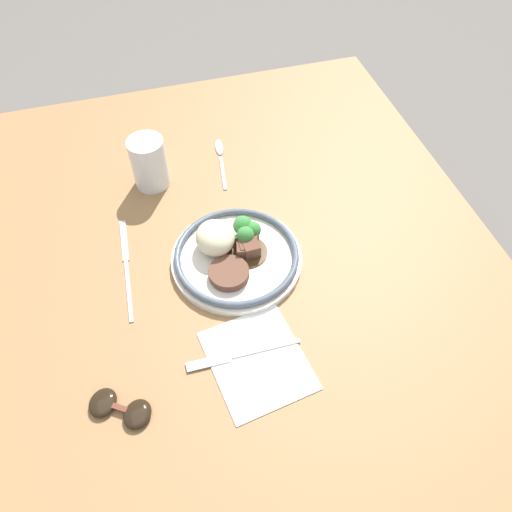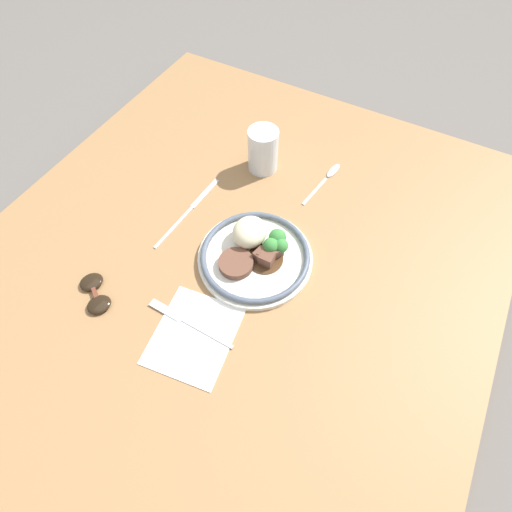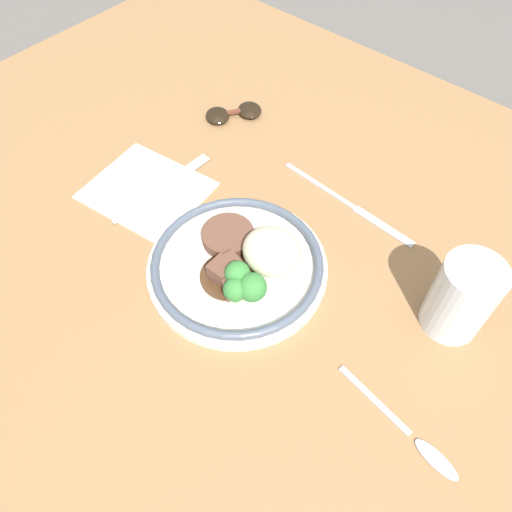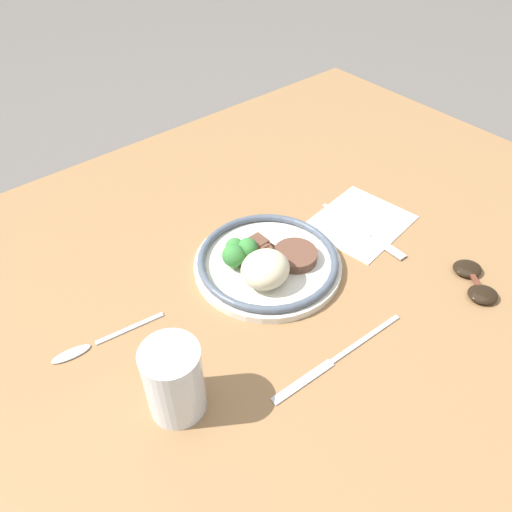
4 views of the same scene
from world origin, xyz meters
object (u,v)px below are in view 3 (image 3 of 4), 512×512
Objects in this scene: plate at (242,264)px; sunglasses at (234,113)px; juice_glass at (460,300)px; spoon at (420,444)px; fork at (172,181)px; knife at (351,206)px.

sunglasses is at bearing 134.37° from plate.
juice_glass is 0.49m from sunglasses.
sunglasses reaches higher than spoon.
sunglasses is at bearing 12.63° from fork.
plate is 1.27× the size of fork.
spoon is (0.48, -0.10, -0.00)m from fork.
fork and spoon have the same top height.
knife is at bearing 158.08° from juice_glass.
plate reaches higher than sunglasses.
plate is 0.33m from sunglasses.
juice_glass is 0.22m from knife.
plate reaches higher than knife.
spoon reaches higher than knife.
juice_glass reaches higher than fork.
juice_glass is at bearing 115.89° from spoon.
knife is (0.23, 0.14, -0.00)m from fork.
sunglasses is (-0.04, 0.18, 0.00)m from fork.
knife is (-0.20, 0.08, -0.05)m from juice_glass.
knife is 1.43× the size of spoon.
spoon is (0.05, -0.15, -0.05)m from juice_glass.
juice_glass reaches higher than plate.
plate is 0.20m from knife.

